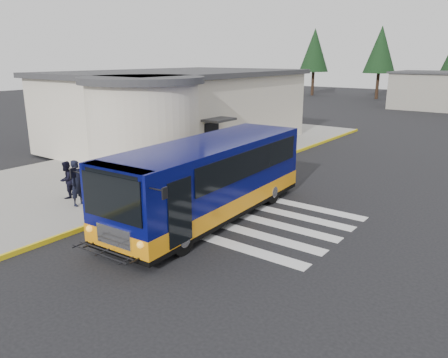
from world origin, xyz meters
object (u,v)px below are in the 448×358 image
Objects in this scene: pedestrian_b at (67,180)px; pedestrian_a at (77,183)px; transit_bus at (209,182)px; bollard at (137,192)px.

pedestrian_a is at bearing 51.50° from pedestrian_b.
transit_bus is 9.50× the size of bollard.
pedestrian_a reaches higher than bollard.
pedestrian_b is 1.43× the size of bollard.
pedestrian_a is (-4.76, -2.33, -0.31)m from transit_bus.
bollard is (3.06, 1.07, -0.23)m from pedestrian_b.
bollard is at bearing 84.73° from pedestrian_b.
pedestrian_a is 1.17× the size of pedestrian_b.
transit_bus is at bearing 18.74° from bollard.
transit_bus is at bearing -74.39° from pedestrian_a.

